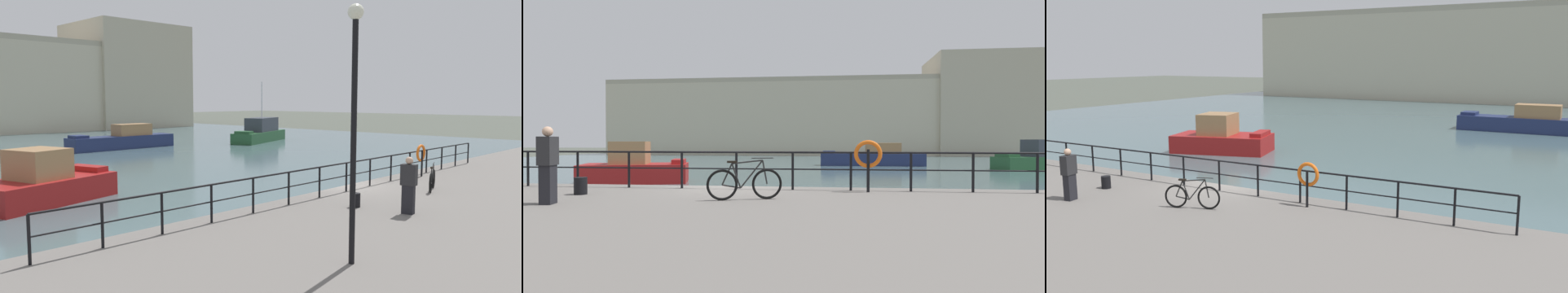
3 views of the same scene
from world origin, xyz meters
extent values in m
plane|color=#4C5147|center=(0.00, 0.00, 0.00)|extent=(240.00, 240.00, 0.00)
cube|color=#476066|center=(0.00, 30.20, 0.01)|extent=(80.00, 60.00, 0.01)
cube|color=slate|center=(0.00, -6.50, 0.48)|extent=(56.00, 13.00, 0.95)
cube|color=#C1B79E|center=(0.00, 58.53, 5.72)|extent=(67.03, 12.68, 11.44)
cube|color=#A49C86|center=(0.00, 52.49, 11.79)|extent=(67.03, 0.60, 0.70)
cube|color=navy|center=(6.60, 27.77, 0.57)|extent=(9.45, 2.15, 1.12)
cube|color=#997047|center=(7.60, 27.78, 1.63)|extent=(3.14, 1.74, 1.00)
cube|color=navy|center=(2.63, 27.76, 1.25)|extent=(1.14, 1.49, 0.24)
cube|color=maroon|center=(-7.76, 9.78, 0.53)|extent=(6.14, 4.22, 1.04)
cube|color=#997047|center=(-8.02, 9.71, 1.67)|extent=(2.40, 2.53, 1.24)
cube|color=maroon|center=(-5.51, 10.44, 1.17)|extent=(1.18, 2.04, 0.24)
cylinder|color=black|center=(-7.66, -0.75, 1.48)|extent=(0.07, 0.07, 1.05)
cylinder|color=black|center=(-6.04, -0.75, 1.48)|extent=(0.07, 0.07, 1.05)
cylinder|color=black|center=(-4.42, -0.75, 1.48)|extent=(0.07, 0.07, 1.05)
cylinder|color=black|center=(-2.81, -0.75, 1.48)|extent=(0.07, 0.07, 1.05)
cylinder|color=black|center=(-1.19, -0.75, 1.48)|extent=(0.07, 0.07, 1.05)
cylinder|color=black|center=(0.43, -0.75, 1.48)|extent=(0.07, 0.07, 1.05)
cylinder|color=black|center=(2.05, -0.75, 1.48)|extent=(0.07, 0.07, 1.05)
cylinder|color=black|center=(3.67, -0.75, 1.48)|extent=(0.07, 0.07, 1.05)
cylinder|color=black|center=(5.28, -0.75, 1.48)|extent=(0.07, 0.07, 1.05)
cylinder|color=black|center=(6.90, -0.75, 1.48)|extent=(0.07, 0.07, 1.05)
cylinder|color=black|center=(8.52, -0.75, 1.48)|extent=(0.07, 0.07, 1.05)
cylinder|color=black|center=(10.14, -0.75, 1.48)|extent=(0.07, 0.07, 1.05)
cylinder|color=black|center=(-1.19, -0.75, 2.00)|extent=(22.65, 0.06, 0.06)
cylinder|color=black|center=(-1.19, -0.75, 1.53)|extent=(22.65, 0.04, 0.04)
torus|color=black|center=(1.64, -2.77, 1.31)|extent=(0.70, 0.30, 0.72)
torus|color=black|center=(0.65, -3.12, 1.31)|extent=(0.70, 0.30, 0.72)
cylinder|color=black|center=(1.30, -2.89, 1.55)|extent=(0.53, 0.22, 0.66)
cylinder|color=black|center=(0.96, -3.01, 1.52)|extent=(0.23, 0.11, 0.58)
cylinder|color=black|center=(1.20, -2.92, 1.84)|extent=(0.69, 0.28, 0.11)
cylinder|color=black|center=(0.85, -3.05, 1.27)|extent=(0.42, 0.18, 0.12)
cylinder|color=black|center=(0.76, -3.08, 1.56)|extent=(0.25, 0.12, 0.51)
cylinder|color=black|center=(1.59, -2.79, 1.59)|extent=(0.14, 0.08, 0.57)
cube|color=black|center=(0.87, -3.05, 1.84)|extent=(0.24, 0.16, 0.05)
cylinder|color=black|center=(1.54, -2.80, 1.92)|extent=(0.50, 0.20, 0.02)
cylinder|color=black|center=(-3.24, -2.47, 1.17)|extent=(0.32, 0.32, 0.44)
cylinder|color=black|center=(4.11, -1.10, 1.53)|extent=(0.08, 0.08, 1.15)
torus|color=orange|center=(4.11, -1.04, 1.97)|extent=(0.75, 0.11, 0.75)
cube|color=black|center=(-2.96, -4.12, 1.38)|extent=(0.30, 0.38, 0.85)
cube|color=#262628|center=(-2.96, -4.12, 2.11)|extent=(0.36, 0.48, 0.62)
sphere|color=tan|center=(-2.96, -4.12, 2.53)|extent=(0.22, 0.22, 0.22)
camera|label=1|loc=(-16.42, -11.00, 4.32)|focal=34.50mm
camera|label=2|loc=(3.25, -12.70, 2.33)|focal=29.48mm
camera|label=3|loc=(11.85, -14.85, 5.44)|focal=36.49mm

